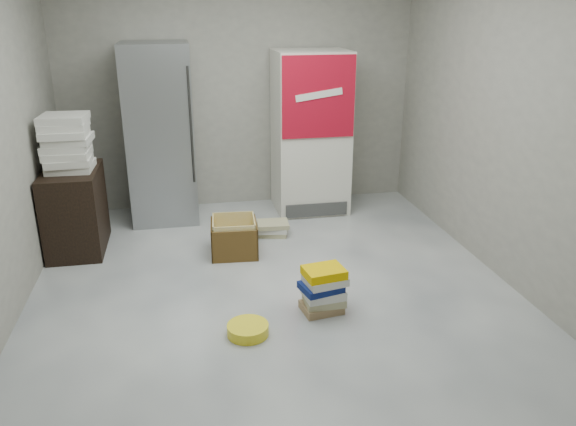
# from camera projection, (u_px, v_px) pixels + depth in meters

# --- Properties ---
(ground) EXTENTS (5.00, 5.00, 0.00)m
(ground) POSITION_uv_depth(u_px,v_px,m) (278.00, 301.00, 4.55)
(ground) COLOR silver
(ground) RESTS_ON ground
(room_shell) EXTENTS (4.04, 5.04, 2.82)m
(room_shell) POSITION_uv_depth(u_px,v_px,m) (276.00, 75.00, 3.92)
(room_shell) COLOR #9C988C
(room_shell) RESTS_ON ground
(steel_fridge) EXTENTS (0.70, 0.72, 1.90)m
(steel_fridge) POSITION_uv_depth(u_px,v_px,m) (161.00, 134.00, 6.02)
(steel_fridge) COLOR #ADB0B5
(steel_fridge) RESTS_ON ground
(coke_cooler) EXTENTS (0.80, 0.73, 1.80)m
(coke_cooler) POSITION_uv_depth(u_px,v_px,m) (310.00, 132.00, 6.32)
(coke_cooler) COLOR silver
(coke_cooler) RESTS_ON ground
(wood_shelf) EXTENTS (0.50, 0.80, 0.80)m
(wood_shelf) POSITION_uv_depth(u_px,v_px,m) (75.00, 210.00, 5.39)
(wood_shelf) COLOR black
(wood_shelf) RESTS_ON ground
(supply_box_stack) EXTENTS (0.44, 0.44, 0.52)m
(supply_box_stack) POSITION_uv_depth(u_px,v_px,m) (67.00, 143.00, 5.16)
(supply_box_stack) COLOR white
(supply_box_stack) RESTS_ON wood_shelf
(phonebook_stack_main) EXTENTS (0.38, 0.30, 0.37)m
(phonebook_stack_main) POSITION_uv_depth(u_px,v_px,m) (323.00, 290.00, 4.34)
(phonebook_stack_main) COLOR #947650
(phonebook_stack_main) RESTS_ON ground
(phonebook_stack_side) EXTENTS (0.37, 0.32, 0.14)m
(phonebook_stack_side) POSITION_uv_depth(u_px,v_px,m) (272.00, 228.00, 5.83)
(phonebook_stack_side) COLOR tan
(phonebook_stack_side) RESTS_ON ground
(cardboard_box) EXTENTS (0.46, 0.46, 0.35)m
(cardboard_box) POSITION_uv_depth(u_px,v_px,m) (234.00, 239.00, 5.38)
(cardboard_box) COLOR gold
(cardboard_box) RESTS_ON ground
(bucket_lid) EXTENTS (0.36, 0.36, 0.08)m
(bucket_lid) POSITION_uv_depth(u_px,v_px,m) (248.00, 330.00, 4.07)
(bucket_lid) COLOR yellow
(bucket_lid) RESTS_ON ground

